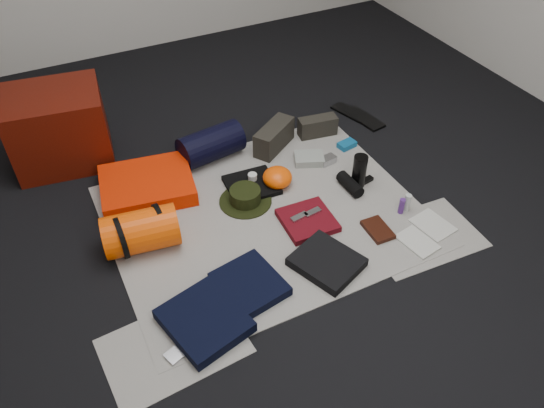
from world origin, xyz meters
name	(u,v)px	position (x,y,z in m)	size (l,w,h in m)	color
floor	(265,217)	(0.00, 0.00, -0.01)	(4.50, 4.50, 0.02)	black
newspaper_mat	(265,215)	(0.00, 0.00, 0.00)	(1.60, 1.30, 0.01)	#B1ACA3
newspaper_sheet_front_left	(174,346)	(-0.70, -0.55, 0.00)	(0.58, 0.40, 0.00)	#B1ACA3
newspaper_sheet_front_right	(422,236)	(0.65, -0.50, 0.00)	(0.58, 0.40, 0.00)	#B1ACA3
red_cabinet	(59,128)	(-0.84, 0.99, 0.22)	(0.53, 0.44, 0.44)	#540F06
sleeping_pad	(147,185)	(-0.50, 0.47, 0.05)	(0.50, 0.41, 0.09)	red
stuff_sack	(141,231)	(-0.64, 0.07, 0.11)	(0.21, 0.21, 0.36)	#FA4C04
sack_strap_left	(121,237)	(-0.74, 0.07, 0.11)	(0.22, 0.22, 0.03)	black
sack_strap_right	(161,225)	(-0.54, 0.07, 0.11)	(0.22, 0.22, 0.03)	black
navy_duffel	(211,144)	(-0.07, 0.60, 0.10)	(0.20, 0.20, 0.38)	black
boonie_brim	(245,201)	(-0.05, 0.15, 0.01)	(0.29, 0.29, 0.01)	black
boonie_crown	(245,195)	(-0.05, 0.15, 0.05)	(0.17, 0.17, 0.07)	black
hiking_boot_left	(274,137)	(0.32, 0.53, 0.08)	(0.31, 0.12, 0.15)	#2B2922
hiking_boot_right	(318,126)	(0.63, 0.53, 0.07)	(0.24, 0.09, 0.12)	#2B2922
flip_flop_left	(364,118)	(1.00, 0.55, 0.01)	(0.11, 0.30, 0.02)	black
flip_flop_right	(351,113)	(0.96, 0.65, 0.01)	(0.10, 0.28, 0.02)	black
trousers_navy_a	(204,321)	(-0.54, -0.51, 0.03)	(0.31, 0.35, 0.05)	black
trousers_navy_b	(250,284)	(-0.28, -0.41, 0.03)	(0.27, 0.31, 0.05)	black
trousers_charcoal	(327,262)	(0.11, -0.45, 0.03)	(0.27, 0.30, 0.05)	black
black_tshirt	(252,185)	(0.03, 0.24, 0.02)	(0.28, 0.26, 0.03)	black
red_shirt	(308,220)	(0.17, -0.15, 0.02)	(0.26, 0.26, 0.04)	#5A0912
orange_stuff_sack	(277,178)	(0.17, 0.19, 0.06)	(0.17, 0.17, 0.11)	#FA4C04
first_aid_pouch	(309,159)	(0.44, 0.30, 0.03)	(0.17, 0.13, 0.04)	gray
water_bottle	(359,171)	(0.58, -0.01, 0.11)	(0.08, 0.08, 0.20)	black
speaker	(350,184)	(0.52, -0.02, 0.04)	(0.07, 0.07, 0.18)	black
compact_camera	(327,160)	(0.53, 0.24, 0.03)	(0.10, 0.06, 0.04)	#ABABAF
cyan_case	(347,145)	(0.72, 0.33, 0.02)	(0.11, 0.07, 0.03)	#0D5586
toiletry_purple	(402,206)	(0.66, -0.31, 0.05)	(0.03, 0.03, 0.09)	#4F2577
toiletry_clear	(407,202)	(0.70, -0.30, 0.06)	(0.03, 0.03, 0.10)	#B4B9B5
paperback_book	(378,230)	(0.47, -0.37, 0.02)	(0.11, 0.17, 0.02)	black
map_booklet	(417,242)	(0.60, -0.53, 0.01)	(0.14, 0.20, 0.01)	#B9B8B0
map_printout	(433,225)	(0.75, -0.46, 0.01)	(0.16, 0.20, 0.01)	#B9B8B0
sunglasses	(366,180)	(0.64, -0.01, 0.02)	(0.09, 0.03, 0.02)	black
key_cluster	(174,355)	(-0.71, -0.60, 0.01)	(0.07, 0.07, 0.01)	#ABABAF
tape_roll	(252,177)	(0.05, 0.27, 0.05)	(0.05, 0.05, 0.04)	silver
energy_bar_a	(299,217)	(0.13, -0.13, 0.05)	(0.10, 0.04, 0.01)	#ABABAF
energy_bar_b	(313,212)	(0.21, -0.13, 0.05)	(0.10, 0.04, 0.01)	#ABABAF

